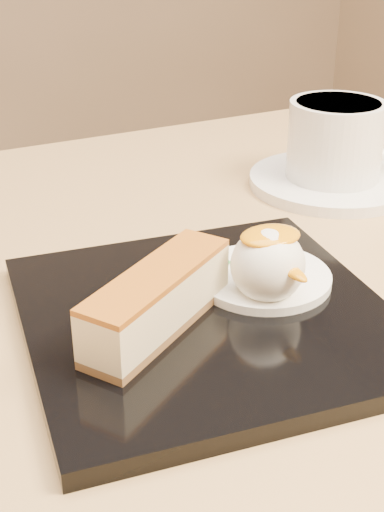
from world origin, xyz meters
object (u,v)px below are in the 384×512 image
ice_cream_scoop (268,265)px  cheesecake (158,300)px  saucer (331,181)px  coffee_cup (337,138)px  dessert_plate (206,318)px  table (247,493)px

ice_cream_scoop → cheesecake: bearing=180.0°
saucer → coffee_cup: bearing=-10.7°
dessert_plate → coffee_cup: size_ratio=1.94×
table → dessert_plate: 0.16m
table → cheesecake: cheesecake is taller
dessert_plate → cheesecake: size_ratio=1.92×
dessert_plate → ice_cream_scoop: (0.04, -0.01, 0.03)m
cheesecake → ice_cream_scoop: (0.08, 0.00, 0.01)m
dessert_plate → saucer: bearing=36.6°
ice_cream_scoop → saucer: bearing=43.3°
table → ice_cream_scoop: bearing=-28.5°
table → dessert_plate: bearing=176.6°
cheesecake → coffee_cup: 0.30m
saucer → ice_cream_scoop: bearing=-136.7°
dessert_plate → saucer: (0.21, 0.16, -0.00)m
cheesecake → saucer: size_ratio=0.77×
coffee_cup → table: bearing=-127.8°
dessert_plate → ice_cream_scoop: bearing=-7.1°
dessert_plate → table: bearing=-3.4°
dessert_plate → ice_cream_scoop: 0.05m
ice_cream_scoop → coffee_cup: coffee_cup is taller
table → ice_cream_scoop: 0.19m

